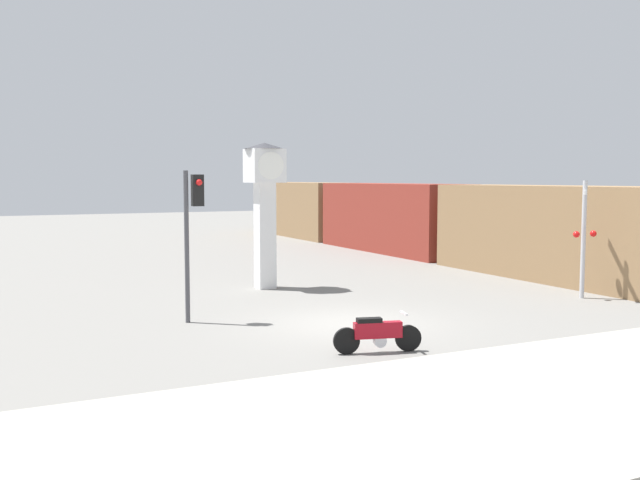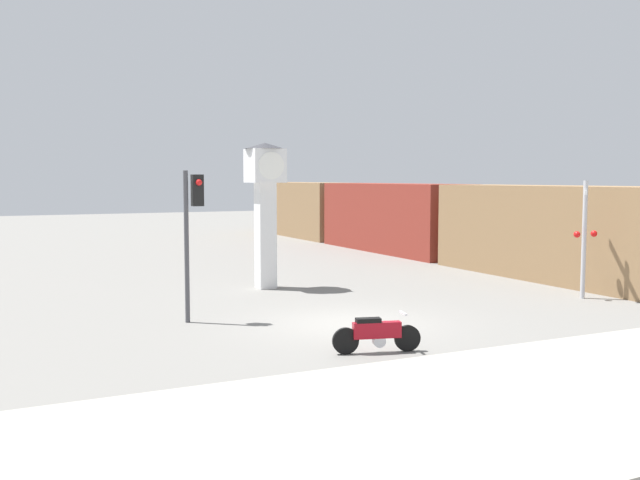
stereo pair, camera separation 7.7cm
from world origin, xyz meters
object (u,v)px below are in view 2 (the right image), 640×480
object	(u,v)px
clock_tower	(265,192)
traffic_light	(192,218)
railroad_crossing_signal	(584,234)
motorcycle	(377,334)
freight_train	(394,217)

from	to	relation	value
clock_tower	traffic_light	world-z (taller)	clock_tower
clock_tower	railroad_crossing_signal	bearing A→B (deg)	-37.67
motorcycle	freight_train	distance (m)	21.27
railroad_crossing_signal	traffic_light	bearing A→B (deg)	171.72
traffic_light	railroad_crossing_signal	bearing A→B (deg)	-8.28
traffic_light	clock_tower	bearing A→B (deg)	49.94
clock_tower	freight_train	size ratio (longest dim) A/B	0.15
freight_train	clock_tower	bearing A→B (deg)	-140.49
motorcycle	traffic_light	world-z (taller)	traffic_light
traffic_light	railroad_crossing_signal	xyz separation A→B (m)	(11.72, -1.71, -0.70)
freight_train	railroad_crossing_signal	world-z (taller)	railroad_crossing_signal
traffic_light	railroad_crossing_signal	distance (m)	11.87
clock_tower	freight_train	world-z (taller)	clock_tower
clock_tower	motorcycle	bearing A→B (deg)	-97.22
motorcycle	clock_tower	bearing A→B (deg)	97.95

